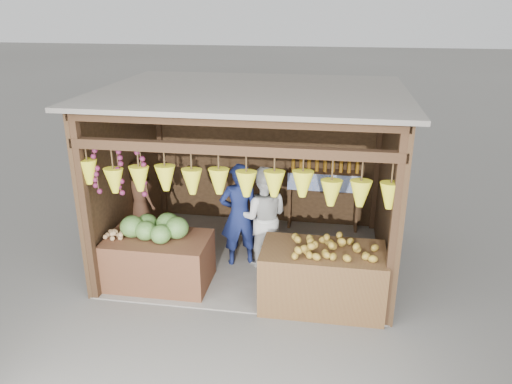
% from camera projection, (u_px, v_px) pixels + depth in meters
% --- Properties ---
extents(ground, '(80.00, 80.00, 0.00)m').
position_uv_depth(ground, '(252.00, 258.00, 7.92)').
color(ground, '#514F49').
rests_on(ground, ground).
extents(stall_structure, '(4.30, 3.30, 2.66)m').
position_uv_depth(stall_structure, '(249.00, 158.00, 7.29)').
color(stall_structure, slate).
rests_on(stall_structure, ground).
extents(back_shelf, '(1.25, 0.32, 1.32)m').
position_uv_depth(back_shelf, '(324.00, 183.00, 8.63)').
color(back_shelf, '#382314').
rests_on(back_shelf, ground).
extents(counter_left, '(1.44, 0.85, 0.73)m').
position_uv_depth(counter_left, '(159.00, 261.00, 7.07)').
color(counter_left, '#4F2C1A').
rests_on(counter_left, ground).
extents(counter_right, '(1.60, 0.85, 0.82)m').
position_uv_depth(counter_right, '(322.00, 278.00, 6.56)').
color(counter_right, '#4A2918').
rests_on(counter_right, ground).
extents(stool, '(0.36, 0.36, 0.34)m').
position_uv_depth(stool, '(144.00, 236.00, 8.27)').
color(stool, black).
rests_on(stool, ground).
extents(man_standing, '(0.69, 0.58, 1.63)m').
position_uv_depth(man_standing, '(239.00, 215.00, 7.47)').
color(man_standing, '#131D4A').
rests_on(man_standing, ground).
extents(woman_standing, '(0.81, 0.65, 1.59)m').
position_uv_depth(woman_standing, '(263.00, 217.00, 7.46)').
color(woman_standing, silver).
rests_on(woman_standing, ground).
extents(vendor_seated, '(0.66, 0.61, 1.14)m').
position_uv_depth(vendor_seated, '(140.00, 195.00, 8.00)').
color(vendor_seated, '#533221').
rests_on(vendor_seated, stool).
extents(melon_pile, '(1.00, 0.50, 0.32)m').
position_uv_depth(melon_pile, '(155.00, 226.00, 6.93)').
color(melon_pile, '#1B4913').
rests_on(melon_pile, counter_left).
extents(tanfruit_pile, '(0.34, 0.40, 0.13)m').
position_uv_depth(tanfruit_pile, '(116.00, 232.00, 6.97)').
color(tanfruit_pile, '#977245').
rests_on(tanfruit_pile, counter_left).
extents(mango_pile, '(1.40, 0.64, 0.22)m').
position_uv_depth(mango_pile, '(331.00, 244.00, 6.32)').
color(mango_pile, '#C45C1A').
rests_on(mango_pile, counter_right).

